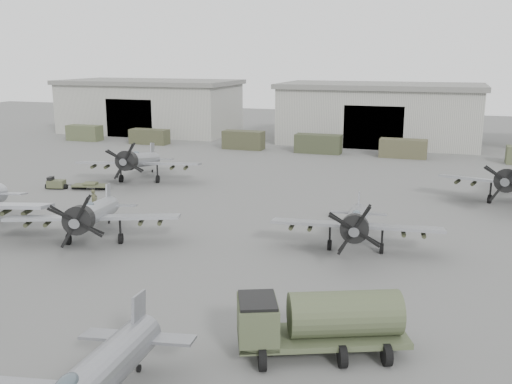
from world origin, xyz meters
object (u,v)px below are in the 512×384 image
Objects in this scene: fuel_tanker at (320,319)px; tug_trailer at (69,184)px; aircraft_mid_1 at (93,214)px; aircraft_far_0 at (138,161)px; ground_crew at (94,201)px; aircraft_mid_2 at (356,222)px.

fuel_tanker is 1.26× the size of tug_trailer.
aircraft_mid_1 is 0.92× the size of aircraft_far_0.
aircraft_mid_1 is 8.47m from ground_crew.
aircraft_far_0 reaches higher than aircraft_mid_2.
ground_crew is at bearing 102.34° from aircraft_mid_1.
aircraft_mid_2 reaches higher than ground_crew.
aircraft_mid_1 reaches higher than ground_crew.
aircraft_mid_1 is at bearing -62.02° from tug_trailer.
aircraft_mid_1 is at bearing 128.89° from fuel_tanker.
aircraft_mid_1 is 5.97× the size of ground_crew.
aircraft_far_0 is (-24.23, 14.08, 0.24)m from aircraft_mid_2.
aircraft_mid_2 is 1.48× the size of fuel_tanker.
fuel_tanker is 3.91× the size of ground_crew.
ground_crew is at bearing 165.85° from aircraft_mid_2.
fuel_tanker is (24.84, -27.75, -0.68)m from aircraft_far_0.
aircraft_far_0 is 37.25m from fuel_tanker.
aircraft_far_0 is 2.10× the size of tug_trailer.
tug_trailer is (-4.96, -4.68, -1.84)m from aircraft_far_0.
fuel_tanker is at bearing -49.67° from aircraft_mid_1.
aircraft_mid_2 is at bearing -90.86° from ground_crew.
aircraft_mid_2 is at bearing 69.60° from fuel_tanker.
ground_crew is (-4.68, 6.96, -1.17)m from aircraft_mid_1.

